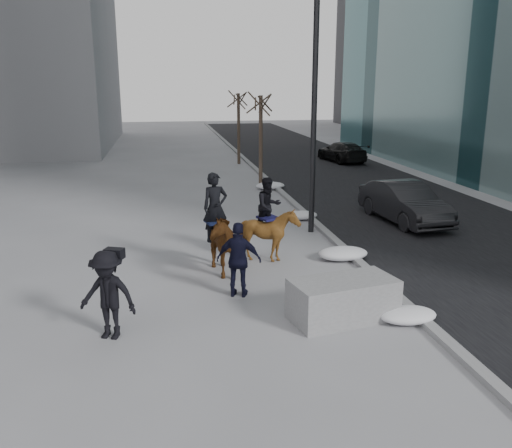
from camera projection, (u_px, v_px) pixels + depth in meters
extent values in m
plane|color=gray|center=(265.00, 301.00, 12.26)|extent=(120.00, 120.00, 0.00)
cube|color=black|center=(384.00, 199.00, 22.93)|extent=(8.00, 90.00, 0.01)
cube|color=gray|center=(292.00, 202.00, 22.27)|extent=(0.25, 90.00, 0.12)
cube|color=gray|center=(343.00, 299.00, 11.24)|extent=(2.34, 1.50, 0.87)
imported|color=black|center=(404.00, 202.00, 19.07)|extent=(1.93, 4.43, 1.42)
imported|color=black|center=(342.00, 152.00, 33.82)|extent=(2.37, 4.50, 1.24)
imported|color=#48240E|center=(216.00, 242.00, 13.86)|extent=(1.33, 2.17, 1.70)
imported|color=black|center=(215.00, 208.00, 13.78)|extent=(0.73, 0.56, 1.78)
cube|color=black|center=(215.00, 222.00, 13.88)|extent=(0.59, 0.65, 0.06)
imported|color=#4B2B0F|center=(269.00, 234.00, 14.86)|extent=(1.64, 1.72, 1.52)
imported|color=black|center=(269.00, 206.00, 14.81)|extent=(0.93, 0.84, 1.58)
cube|color=#11103D|center=(268.00, 218.00, 14.90)|extent=(0.65, 0.70, 0.06)
imported|color=black|center=(239.00, 260.00, 12.35)|extent=(1.11, 0.73, 1.75)
cylinder|color=red|center=(234.00, 242.00, 12.80)|extent=(0.04, 0.18, 0.07)
imported|color=black|center=(108.00, 295.00, 10.30)|extent=(1.30, 1.03, 1.75)
cube|color=black|center=(114.00, 254.00, 10.38)|extent=(0.42, 0.34, 0.20)
cylinder|color=black|center=(315.00, 92.00, 16.85)|extent=(0.18, 0.18, 9.00)
ellipsoid|color=silver|center=(408.00, 315.00, 11.16)|extent=(1.21, 0.77, 0.31)
ellipsoid|color=silver|center=(343.00, 253.00, 15.10)|extent=(1.40, 0.89, 0.36)
ellipsoid|color=silver|center=(270.00, 186.00, 25.10)|extent=(1.34, 0.85, 0.34)
ellipsoid|color=silver|center=(301.00, 215.00, 19.58)|extent=(1.19, 0.75, 0.30)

